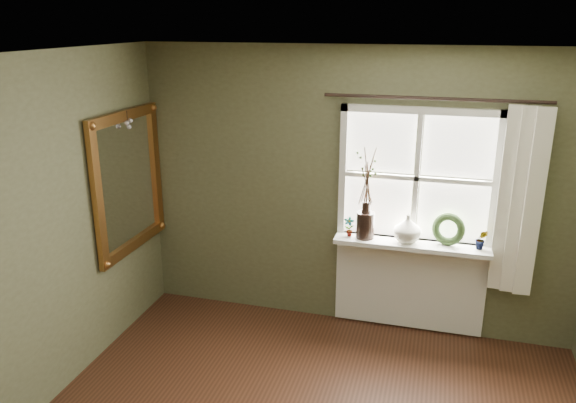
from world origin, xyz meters
The scene contains 13 objects.
ceiling centered at (0.00, 0.00, 2.60)m, with size 4.50×4.50×0.00m, color silver.
wall_back centered at (0.00, 2.30, 1.30)m, with size 4.00×0.10×2.60m, color brown.
window_frame centered at (0.55, 2.23, 1.48)m, with size 1.36×0.06×1.24m.
window_sill centered at (0.55, 2.12, 0.90)m, with size 1.36×0.26×0.04m, color white.
window_apron centered at (0.55, 2.23, 0.46)m, with size 1.36×0.04×0.88m, color white.
dark_jug centered at (0.14, 2.12, 1.04)m, with size 0.16×0.16×0.24m, color black.
cream_vase centered at (0.51, 2.12, 1.05)m, with size 0.24×0.24×0.25m, color silver.
wreath centered at (0.85, 2.16, 1.03)m, with size 0.29×0.29×0.07m, color #293E1B.
potted_plant_left centered at (-0.01, 2.12, 1.01)m, with size 0.10×0.06×0.18m, color #293E1B.
potted_plant_right centered at (1.13, 2.12, 1.01)m, with size 0.10×0.08×0.18m, color #293E1B.
curtain centered at (1.39, 2.13, 1.37)m, with size 0.36×0.12×1.59m, color white.
curtain_rod centered at (0.65, 2.17, 2.18)m, with size 0.03×0.03×1.84m, color black.
gilt_mirror centered at (-1.96, 1.70, 1.40)m, with size 0.10×1.08×1.29m.
Camera 1 is at (0.73, -2.60, 2.81)m, focal length 35.00 mm.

